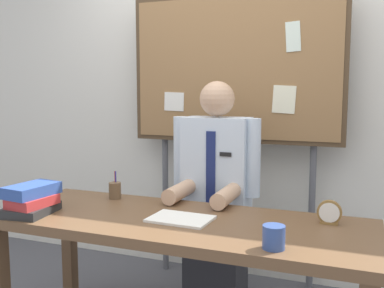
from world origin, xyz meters
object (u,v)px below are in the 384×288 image
Objects in this scene: person at (216,204)px; bulletin_board at (234,73)px; desk at (179,235)px; coffee_mug at (274,237)px; pen_holder at (115,190)px; open_notebook at (181,219)px; desk_clock at (329,213)px; book_stack at (32,200)px.

bulletin_board is at bearing 89.97° from person.
person is (0.00, 0.58, 0.02)m from desk.
coffee_mug is 0.60× the size of pen_holder.
open_notebook is (0.02, -0.60, 0.08)m from person.
open_notebook is 1.87× the size of pen_holder.
desk is at bearing -165.82° from desk_clock.
desk is 0.59m from coffee_mug.
bulletin_board is 6.68× the size of open_notebook.
desk is 1.27m from bulletin_board.
person is at bearing 90.00° from desk.
bulletin_board is 6.87× the size of book_stack.
pen_holder is at bearing 62.53° from book_stack.
desk is at bearing -24.98° from pen_holder.
desk is 19.64× the size of coffee_mug.
person reaches higher than book_stack.
coffee_mug is at bearing -66.83° from bulletin_board.
book_stack is 0.49m from pen_holder.
book_stack is (-0.73, -0.78, 0.14)m from person.
desk_clock is at bearing 14.18° from desk.
desk_clock is (0.68, 0.20, 0.05)m from open_notebook.
bulletin_board is 1.23m from open_notebook.
bulletin_board is at bearing 57.78° from book_stack.
desk_clock reaches higher than coffee_mug.
pen_holder reaches higher than open_notebook.
bulletin_board reaches higher than book_stack.
book_stack is 1.82× the size of pen_holder.
desk is at bearing 15.27° from book_stack.
coffee_mug is (1.24, -0.05, -0.02)m from book_stack.
desk is 6.28× the size of open_notebook.
open_notebook is at bearing -48.76° from desk.
desk is 0.58m from person.
coffee_mug is at bearing -113.36° from desk_clock.
pen_holder is (-0.50, -0.35, 0.12)m from person.
book_stack is 3.04× the size of coffee_mug.
open_notebook is at bearing -26.03° from pen_holder.
desk is at bearing 154.64° from coffee_mug.
desk is 16.31× the size of desk_clock.
bulletin_board is 12.49× the size of pen_holder.
bulletin_board reaches higher than person.
book_stack is 0.77m from open_notebook.
person is 0.62m from pen_holder.
open_notebook is 0.71m from desk_clock.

